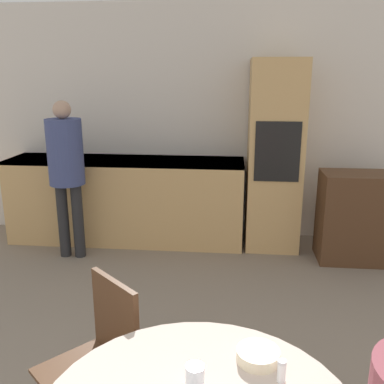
% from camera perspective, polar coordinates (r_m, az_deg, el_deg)
% --- Properties ---
extents(wall_back, '(6.01, 0.05, 2.60)m').
position_cam_1_polar(wall_back, '(4.91, 1.70, 9.11)').
color(wall_back, silver).
rests_on(wall_back, ground_plane).
extents(kitchen_counter, '(2.60, 0.60, 0.94)m').
position_cam_1_polar(kitchen_counter, '(4.87, -8.72, -0.93)').
color(kitchen_counter, tan).
rests_on(kitchen_counter, ground_plane).
extents(oven_unit, '(0.56, 0.59, 2.00)m').
position_cam_1_polar(oven_unit, '(4.63, 10.93, 4.69)').
color(oven_unit, tan).
rests_on(oven_unit, ground_plane).
extents(sideboard, '(0.93, 0.45, 0.91)m').
position_cam_1_polar(sideboard, '(4.63, 22.24, -3.19)').
color(sideboard, '#51331E').
rests_on(sideboard, ground_plane).
extents(chair_far_left, '(0.57, 0.57, 0.87)m').
position_cam_1_polar(chair_far_left, '(2.32, -12.15, -20.48)').
color(chair_far_left, '#51331E').
rests_on(chair_far_left, ground_plane).
extents(person_standing, '(0.35, 0.35, 1.60)m').
position_cam_1_polar(person_standing, '(4.42, -16.44, 3.70)').
color(person_standing, '#262628').
rests_on(person_standing, ground_plane).
extents(cup, '(0.07, 0.07, 0.08)m').
position_cam_1_polar(cup, '(1.68, 0.39, -23.30)').
color(cup, silver).
rests_on(cup, dining_table).
extents(bowl_near, '(0.17, 0.17, 0.05)m').
position_cam_1_polar(bowl_near, '(1.82, 8.81, -20.74)').
color(bowl_near, beige).
rests_on(bowl_near, dining_table).
extents(salt_shaker, '(0.03, 0.03, 0.09)m').
position_cam_1_polar(salt_shaker, '(1.73, 11.85, -22.30)').
color(salt_shaker, white).
rests_on(salt_shaker, dining_table).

